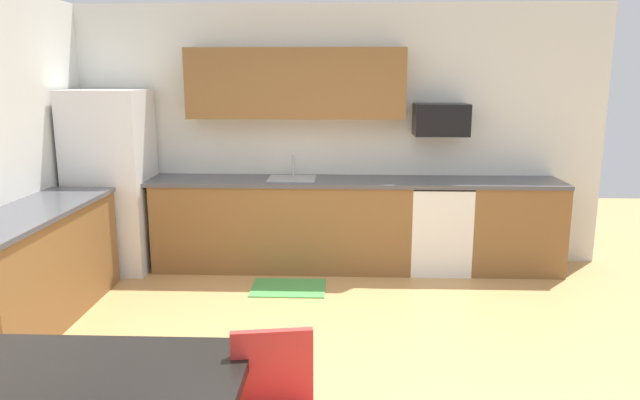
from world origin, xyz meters
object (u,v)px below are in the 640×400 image
at_px(oven_range, 438,226).
at_px(microwave, 441,120).
at_px(refrigerator, 112,181).
at_px(dining_table, 77,394).

height_order(oven_range, microwave, microwave).
height_order(refrigerator, dining_table, refrigerator).
xyz_separation_m(refrigerator, oven_range, (3.35, 0.08, -0.47)).
bearing_deg(refrigerator, dining_table, -71.26).
bearing_deg(dining_table, oven_range, 60.46).
distance_m(refrigerator, microwave, 3.41).
xyz_separation_m(microwave, dining_table, (-2.11, -3.83, -0.88)).
relative_size(oven_range, microwave, 1.69).
relative_size(refrigerator, oven_range, 2.02).
height_order(oven_range, dining_table, oven_range).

